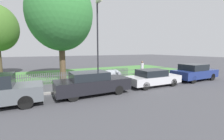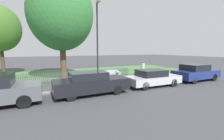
% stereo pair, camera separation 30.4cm
% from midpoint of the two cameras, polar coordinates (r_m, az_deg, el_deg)
% --- Properties ---
extents(ground_plane, '(120.00, 120.00, 0.00)m').
position_cam_midpoint_polar(ground_plane, '(10.55, -11.82, -7.56)').
color(ground_plane, '#424247').
extents(kerb_stone, '(31.17, 0.20, 0.12)m').
position_cam_midpoint_polar(kerb_stone, '(10.63, -11.98, -7.11)').
color(kerb_stone, gray).
rests_on(kerb_stone, ground).
extents(grass_strip, '(31.17, 8.73, 0.01)m').
position_cam_midpoint_polar(grass_strip, '(17.66, -18.30, -1.63)').
color(grass_strip, '#477F3D').
rests_on(grass_strip, ground).
extents(park_fence, '(31.17, 0.05, 0.92)m').
position_cam_midpoint_polar(park_fence, '(13.36, -15.40, -2.45)').
color(park_fence, '#4C4C51').
rests_on(park_fence, ground).
extents(parked_car_black_saloon, '(4.53, 1.74, 1.42)m').
position_cam_midpoint_polar(parked_car_black_saloon, '(9.34, -8.49, -4.91)').
color(parked_car_black_saloon, black).
rests_on(parked_car_black_saloon, ground).
extents(parked_car_navy_estate, '(4.20, 1.82, 1.28)m').
position_cam_midpoint_polar(parked_car_navy_estate, '(11.76, 14.57, -2.82)').
color(parked_car_navy_estate, '#BCBCC1').
rests_on(parked_car_navy_estate, ground).
extents(parked_car_red_compact, '(4.34, 1.85, 1.48)m').
position_cam_midpoint_polar(parked_car_red_compact, '(15.38, 28.33, -0.70)').
color(parked_car_red_compact, navy).
rests_on(parked_car_red_compact, ground).
extents(covered_motorcycle, '(2.12, 0.96, 1.07)m').
position_cam_midpoint_polar(covered_motorcycle, '(12.76, -1.01, -1.71)').
color(covered_motorcycle, black).
rests_on(covered_motorcycle, ground).
extents(tree_mid_park, '(5.59, 5.59, 9.08)m').
position_cam_midpoint_polar(tree_mid_park, '(14.60, -19.68, 19.53)').
color(tree_mid_park, brown).
rests_on(tree_mid_park, ground).
extents(pedestrian_near_fence, '(0.39, 0.39, 1.58)m').
position_cam_midpoint_polar(pedestrian_near_fence, '(15.89, 10.84, 0.86)').
color(pedestrian_near_fence, '#7F6B51').
rests_on(pedestrian_near_fence, ground).
extents(street_lamp, '(0.20, 0.79, 6.24)m').
position_cam_midpoint_polar(street_lamp, '(11.31, -6.13, 13.39)').
color(street_lamp, black).
rests_on(street_lamp, ground).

